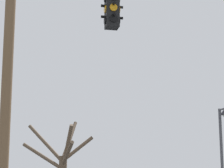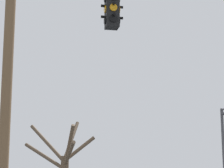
% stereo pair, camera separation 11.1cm
% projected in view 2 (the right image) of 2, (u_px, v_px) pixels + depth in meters
% --- Properties ---
extents(utility_pole_left, '(0.25, 0.25, 8.11)m').
position_uv_depth(utility_pole_left, '(7.00, 82.00, 10.48)').
color(utility_pole_left, brown).
rests_on(utility_pole_left, ground_plane).
extents(traffic_light_near_left_pole, '(0.58, 0.58, 1.55)m').
position_uv_depth(traffic_light_near_left_pole, '(112.00, 9.00, 11.37)').
color(traffic_light_near_left_pole, black).
extents(bare_tree, '(2.84, 2.79, 4.02)m').
position_uv_depth(bare_tree, '(63.00, 168.00, 17.46)').
color(bare_tree, brown).
rests_on(bare_tree, ground_plane).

